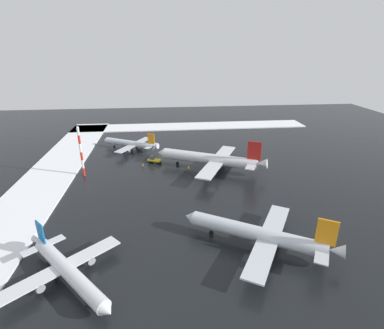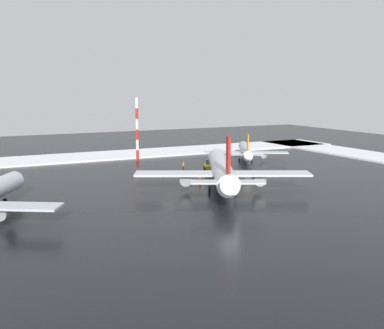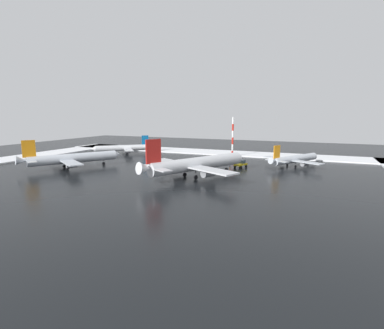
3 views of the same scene
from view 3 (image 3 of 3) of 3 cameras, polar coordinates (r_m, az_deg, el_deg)
ground_plane at (r=87.68m, az=-4.81°, el=-1.70°), size 240.00×240.00×0.00m
snow_bank_far at (r=133.30m, az=5.30°, el=2.28°), size 152.00×16.00×0.44m
snow_bank_right at (r=132.63m, az=-31.33°, el=0.88°), size 14.00×116.00×0.44m
airplane_distant_tail at (r=81.75m, az=0.84°, el=0.13°), size 29.75×34.95×11.15m
airplane_parked_portside at (r=133.57m, az=-12.96°, el=3.10°), size 21.25×19.88×7.75m
airplane_foreground_jet at (r=103.91m, az=18.93°, el=1.00°), size 19.86×23.23×7.60m
airplane_far_rear at (r=102.73m, az=-21.95°, el=1.09°), size 24.80×28.96×9.57m
pushback_tug at (r=97.45m, az=9.33°, el=0.12°), size 3.85×5.10×2.50m
ground_crew_beside_wing at (r=89.21m, az=2.32°, el=-0.84°), size 0.36×0.36×1.71m
ground_crew_by_nose_gear at (r=102.10m, az=7.23°, el=0.42°), size 0.36×0.36×1.71m
antenna_mast at (r=119.73m, az=7.75°, el=5.13°), size 0.70×0.70×15.93m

